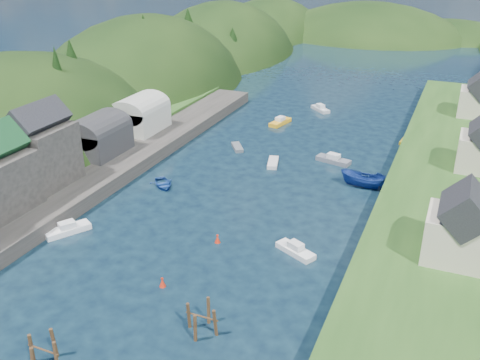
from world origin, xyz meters
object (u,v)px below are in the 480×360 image
at_px(piling_cluster_near, 44,355).
at_px(channel_buoy_near, 162,282).
at_px(piling_cluster_far, 202,321).
at_px(channel_buoy_far, 217,239).

relative_size(piling_cluster_near, channel_buoy_near, 3.24).
height_order(piling_cluster_near, channel_buoy_near, piling_cluster_near).
bearing_deg(channel_buoy_near, piling_cluster_far, -33.59).
xyz_separation_m(piling_cluster_near, piling_cluster_far, (10.11, 9.03, -0.09)).
distance_m(piling_cluster_far, channel_buoy_near, 8.26).
bearing_deg(piling_cluster_far, piling_cluster_near, -138.24).
bearing_deg(piling_cluster_near, piling_cluster_far, 41.76).
height_order(channel_buoy_near, channel_buoy_far, same).
xyz_separation_m(piling_cluster_far, channel_buoy_near, (-6.86, 4.55, -0.64)).
bearing_deg(piling_cluster_near, channel_buoy_near, 76.53).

